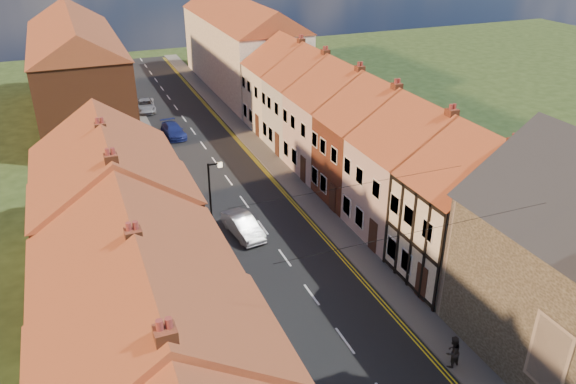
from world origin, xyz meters
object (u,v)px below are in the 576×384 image
Objects in this scene: lamppost at (212,203)px; car_distant at (145,106)px; pedestrian_left_b at (284,361)px; pedestrian_left at (251,322)px; car_far at (173,130)px; pedestrian_right at (453,352)px; car_mid at (243,226)px.

lamppost is 30.15m from car_distant.
car_distant is 2.44× the size of pedestrian_left_b.
car_far is at bearing 69.24° from pedestrian_left.
pedestrian_right is at bearing -85.03° from car_far.
pedestrian_right is (7.92, -5.29, -0.13)m from pedestrian_left.
lamppost is at bearing 109.06° from pedestrian_left_b.
pedestrian_right is (5.20, -15.03, 0.27)m from car_mid.
car_distant is 38.16m from pedestrian_left.
pedestrian_right is at bearing -79.12° from car_mid.
pedestrian_left_b is at bearing -89.43° from lamppost.
pedestrian_left reaches higher than car_distant.
car_far is 0.94× the size of car_distant.
lamppost is 11.47m from pedestrian_left_b.
car_distant is at bearing -93.88° from pedestrian_right.
car_mid is at bearing -92.90° from car_far.
lamppost is 8.52m from pedestrian_left.
pedestrian_left_b reaches higher than car_far.
car_distant is at bearing 93.58° from car_far.
pedestrian_left_b is (-2.20, -12.79, 0.35)m from car_mid.
lamppost is at bearing 70.72° from pedestrian_left.
pedestrian_right reaches higher than car_distant.
lamppost is 15.61m from pedestrian_right.
car_mid is 12.98m from pedestrian_left_b.
car_mid is at bearing -80.61° from car_distant.
car_distant is at bearing 88.83° from lamppost.
car_distant is 2.31× the size of pedestrian_left.
car_mid is 0.93× the size of car_distant.
pedestrian_left_b is at bearing -96.84° from pedestrian_left.
lamppost is at bearing -73.69° from pedestrian_right.
lamppost reaches higher than car_distant.
lamppost is 1.37× the size of car_distant.
lamppost is 1.46× the size of car_far.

